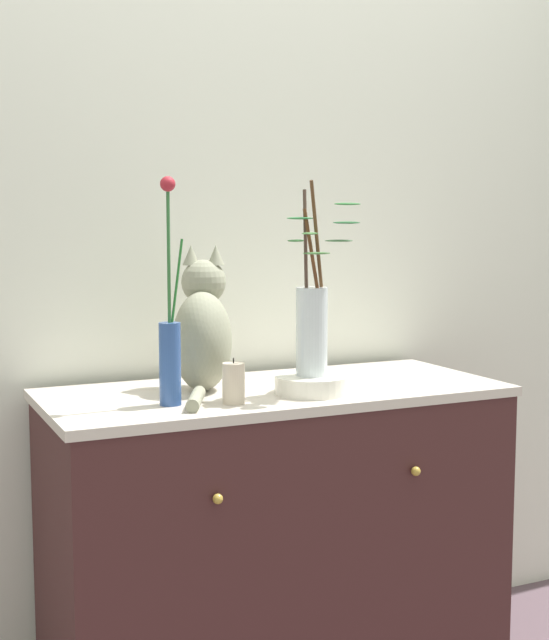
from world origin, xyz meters
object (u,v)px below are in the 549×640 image
object	(u,v)px
vase_glass_clear	(312,322)
candle_pillar	(234,383)
cat_sitting	(202,331)
bowl_porcelain	(311,385)
sideboard	(275,544)
vase_slim_green	(170,346)

from	to	relation	value
vase_glass_clear	candle_pillar	world-z (taller)	vase_glass_clear
cat_sitting	bowl_porcelain	distance (m)	0.31
cat_sitting	candle_pillar	distance (m)	0.22
candle_pillar	vase_glass_clear	bearing A→B (deg)	7.88
bowl_porcelain	vase_glass_clear	xyz separation A→B (m)	(0.00, -0.00, 0.16)
sideboard	cat_sitting	xyz separation A→B (m)	(-0.18, 0.05, 0.58)
vase_slim_green	vase_glass_clear	bearing A→B (deg)	-2.77
vase_glass_clear	bowl_porcelain	bearing A→B (deg)	99.68
vase_slim_green	vase_glass_clear	size ratio (longest dim) A/B	1.10
sideboard	vase_glass_clear	distance (m)	0.62
cat_sitting	bowl_porcelain	world-z (taller)	cat_sitting
cat_sitting	candle_pillar	world-z (taller)	cat_sitting
sideboard	bowl_porcelain	xyz separation A→B (m)	(0.05, -0.11, 0.45)
candle_pillar	bowl_porcelain	bearing A→B (deg)	8.56
sideboard	candle_pillar	world-z (taller)	candle_pillar
sideboard	vase_slim_green	world-z (taller)	vase_slim_green
sideboard	vase_slim_green	size ratio (longest dim) A/B	2.23
vase_glass_clear	candle_pillar	distance (m)	0.27
cat_sitting	sideboard	bearing A→B (deg)	-15.64
bowl_porcelain	candle_pillar	bearing A→B (deg)	-171.44
sideboard	cat_sitting	world-z (taller)	cat_sitting
vase_slim_green	sideboard	bearing A→B (deg)	16.83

